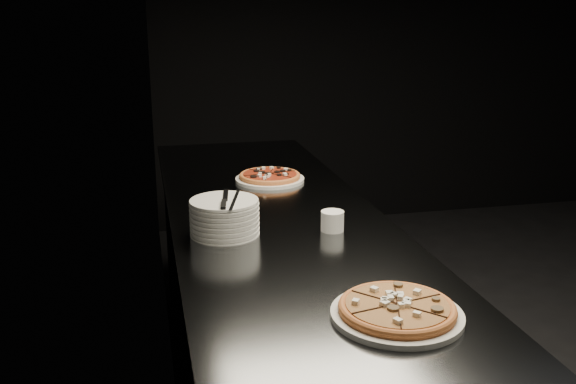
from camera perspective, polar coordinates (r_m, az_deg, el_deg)
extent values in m
cube|color=black|center=(2.16, -11.20, 9.92)|extent=(0.02, 5.00, 2.80)
cube|color=black|center=(5.31, 16.49, 13.10)|extent=(5.00, 0.02, 2.80)
cube|color=#595B60|center=(2.48, -1.22, -12.06)|extent=(0.70, 2.40, 0.90)
cube|color=#595B60|center=(2.30, -1.29, -1.90)|extent=(0.74, 2.44, 0.02)
cylinder|color=white|center=(1.55, 9.64, -10.72)|extent=(0.31, 0.31, 0.01)
cylinder|color=#E38444|center=(1.55, 9.67, -10.29)|extent=(0.32, 0.32, 0.01)
torus|color=#E38444|center=(1.54, 9.68, -10.09)|extent=(0.33, 0.33, 0.02)
cylinder|color=#DA9448|center=(1.54, 9.69, -9.93)|extent=(0.29, 0.29, 0.01)
cylinder|color=white|center=(2.69, -1.62, 1.13)|extent=(0.29, 0.29, 0.01)
cylinder|color=#E38444|center=(2.68, -1.63, 1.38)|extent=(0.29, 0.29, 0.01)
torus|color=#E38444|center=(2.68, -1.63, 1.49)|extent=(0.29, 0.29, 0.02)
cylinder|color=maroon|center=(2.68, -1.63, 1.58)|extent=(0.26, 0.26, 0.01)
cylinder|color=white|center=(2.07, -5.63, -3.52)|extent=(0.22, 0.22, 0.02)
cylinder|color=white|center=(2.07, -5.64, -3.09)|extent=(0.22, 0.22, 0.02)
cylinder|color=white|center=(2.06, -5.65, -2.66)|extent=(0.22, 0.22, 0.02)
cylinder|color=white|center=(2.05, -5.66, -2.23)|extent=(0.22, 0.22, 0.02)
cylinder|color=white|center=(2.05, -5.68, -1.80)|extent=(0.22, 0.22, 0.02)
cylinder|color=white|center=(2.04, -5.69, -1.36)|extent=(0.22, 0.22, 0.02)
cylinder|color=white|center=(2.04, -5.70, -0.92)|extent=(0.22, 0.22, 0.02)
cube|color=silver|center=(2.08, -5.57, -0.30)|extent=(0.04, 0.14, 0.00)
cube|color=black|center=(1.98, -5.74, -1.09)|extent=(0.03, 0.09, 0.01)
cube|color=silver|center=(2.03, -4.75, -0.68)|extent=(0.11, 0.20, 0.00)
cylinder|color=white|center=(2.09, 3.97, -2.59)|extent=(0.08, 0.08, 0.07)
cylinder|color=black|center=(2.08, 3.98, -1.93)|extent=(0.06, 0.06, 0.01)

